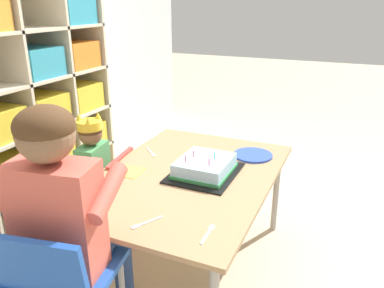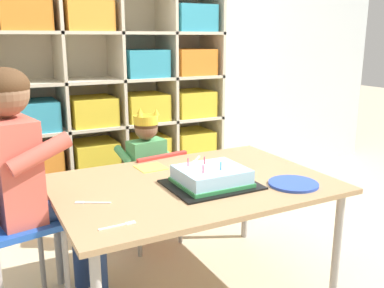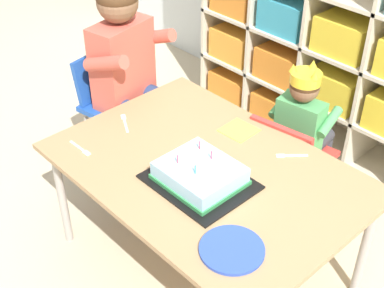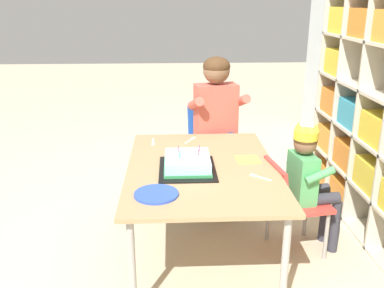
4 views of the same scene
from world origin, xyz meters
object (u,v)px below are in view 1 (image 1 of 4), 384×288
Objects in this scene: activity_table at (186,182)px; fork_near_child_seat at (208,233)px; classroom_chair_adult_side at (58,278)px; adult_helper_seated at (67,209)px; child_with_crown at (87,165)px; paper_plate_stack at (253,155)px; fork_scattered_mid_table at (145,223)px; fork_by_napkin at (152,153)px; birthday_cake_on_tray at (205,167)px; classroom_chair_blue at (105,191)px.

activity_table is 9.15× the size of fork_near_child_seat.
classroom_chair_adult_side is 0.25m from adult_helper_seated.
paper_plate_stack is at bearing 104.21° from child_with_crown.
classroom_chair_adult_side is 5.32× the size of fork_scattered_mid_table.
fork_by_napkin reaches higher than activity_table.
adult_helper_seated reaches higher than fork_near_child_seat.
birthday_cake_on_tray reaches higher than activity_table.
classroom_chair_blue is 2.63× the size of paper_plate_stack.
birthday_cake_on_tray is at bearing -157.95° from fork_near_child_seat.
fork_near_child_seat is (-0.44, -0.93, 0.07)m from child_with_crown.
classroom_chair_adult_side is at bearing -53.48° from fork_near_child_seat.
adult_helper_seated is at bearing 162.32° from fork_scattered_mid_table.
adult_helper_seated reaches higher than fork_by_napkin.
fork_near_child_seat reaches higher than activity_table.
fork_near_child_seat is at bearing 52.38° from classroom_chair_blue.
activity_table is 0.56m from classroom_chair_blue.
classroom_chair_adult_side is 5.28× the size of fork_near_child_seat.
activity_table is at bearing -114.51° from adult_helper_seated.
child_with_crown reaches higher than fork_scattered_mid_table.
birthday_cake_on_tray is 0.37m from paper_plate_stack.
classroom_chair_adult_side is at bearing 23.24° from child_with_crown.
child_with_crown is at bearing 89.53° from activity_table.
fork_scattered_mid_table is (-0.48, -0.04, 0.05)m from activity_table.
fork_by_napkin is (0.13, 0.38, -0.03)m from birthday_cake_on_tray.
activity_table is 3.17× the size of birthday_cake_on_tray.
classroom_chair_blue is at bearing 77.96° from fork_scattered_mid_table.
fork_scattered_mid_table is (-0.50, -0.57, 0.22)m from classroom_chair_blue.
child_with_crown is 0.74× the size of adult_helper_seated.
adult_helper_seated is at bearing 160.97° from birthday_cake_on_tray.
activity_table is 9.23× the size of fork_scattered_mid_table.
paper_plate_stack is (0.36, -0.78, 0.22)m from classroom_chair_blue.
child_with_crown is (-0.01, 0.10, 0.15)m from classroom_chair_blue.
fork_near_child_seat and fork_scattered_mid_table have the same top height.
fork_by_napkin is at bearing 109.72° from paper_plate_stack.
birthday_cake_on_tray is (0.04, -0.72, 0.10)m from child_with_crown.
classroom_chair_adult_side reaches higher than paper_plate_stack.
child_with_crown is 0.96m from paper_plate_stack.
paper_plate_stack is (0.37, -0.88, 0.07)m from child_with_crown.
paper_plate_stack is at bearing 15.25° from fork_scattered_mid_table.
fork_near_child_seat is 1.01× the size of fork_scattered_mid_table.
activity_table is at bearing -147.41° from fork_near_child_seat.
classroom_chair_blue is at bearing -72.87° from adult_helper_seated.
activity_table is 1.12× the size of adult_helper_seated.
adult_helper_seated is at bearing 19.27° from classroom_chair_blue.
paper_plate_stack is (0.32, -0.16, -0.03)m from birthday_cake_on_tray.
birthday_cake_on_tray is at bearing -119.75° from adult_helper_seated.
adult_helper_seated reaches higher than fork_scattered_mid_table.
classroom_chair_blue reaches higher than fork_near_child_seat.
child_with_crown reaches higher than classroom_chair_adult_side.
fork_by_napkin is at bearing 71.43° from birthday_cake_on_tray.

